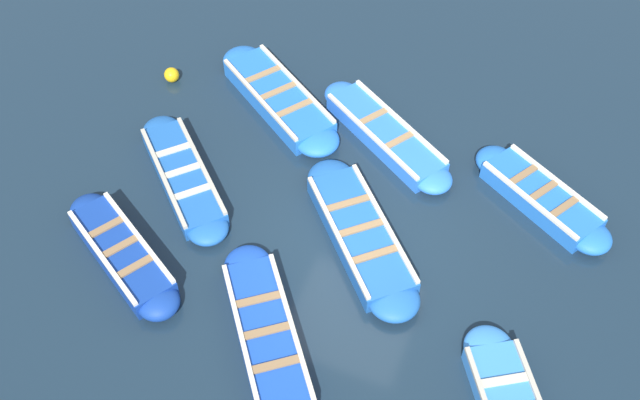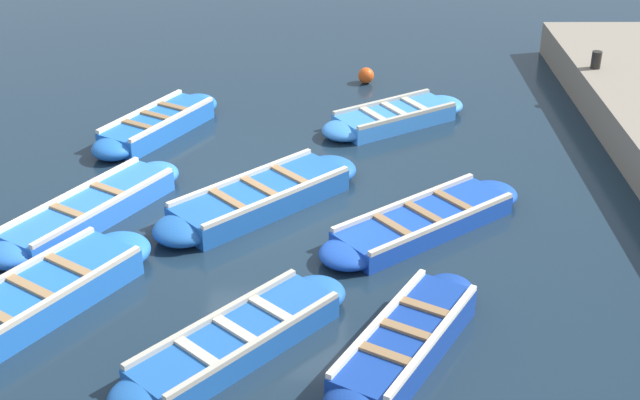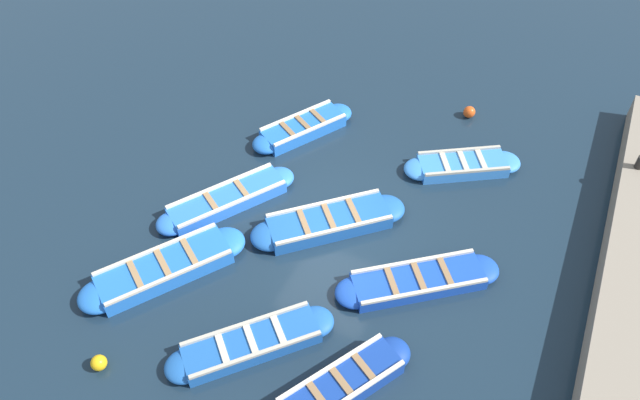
% 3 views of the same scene
% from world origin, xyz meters
% --- Properties ---
extents(ground_plane, '(120.00, 120.00, 0.00)m').
position_xyz_m(ground_plane, '(0.00, 0.00, 0.00)').
color(ground_plane, '#162838').
extents(boat_tucked, '(2.35, 3.15, 0.43)m').
position_xyz_m(boat_tucked, '(-2.28, 2.94, 0.19)').
color(boat_tucked, blue).
rests_on(boat_tucked, ground).
extents(boat_alongside, '(2.36, 3.26, 0.47)m').
position_xyz_m(boat_alongside, '(1.83, -3.85, 0.21)').
color(boat_alongside, navy).
rests_on(boat_alongside, ground).
extents(boat_drifting, '(3.11, 3.20, 0.39)m').
position_xyz_m(boat_drifting, '(-0.27, -3.73, 0.17)').
color(boat_drifting, '#1E59AD').
rests_on(boat_drifting, ground).
extents(boat_far_corner, '(3.06, 3.80, 0.46)m').
position_xyz_m(boat_far_corner, '(-3.01, -2.88, 0.20)').
color(boat_far_corner, blue).
rests_on(boat_far_corner, ground).
extents(boat_bow_out, '(3.60, 3.02, 0.37)m').
position_xyz_m(boat_bow_out, '(2.39, -0.75, 0.15)').
color(boat_bow_out, '#1947B7').
rests_on(boat_bow_out, ground).
extents(boat_stern_in, '(3.55, 3.32, 0.43)m').
position_xyz_m(boat_stern_in, '(-0.16, 0.00, 0.19)').
color(boat_stern_in, '#1E59AD').
rests_on(boat_stern_in, ground).
extents(boat_centre, '(2.74, 3.59, 0.41)m').
position_xyz_m(boat_centre, '(-2.82, -0.39, 0.18)').
color(boat_centre, blue).
rests_on(boat_centre, ground).
extents(buoy_orange_near, '(0.33, 0.33, 0.33)m').
position_xyz_m(buoy_orange_near, '(-2.88, -5.43, 0.17)').
color(buoy_orange_near, '#EAB214').
rests_on(buoy_orange_near, ground).
extents(buoy_yellow_far, '(0.27, 0.27, 0.27)m').
position_xyz_m(buoy_yellow_far, '(-1.56, 4.20, 0.14)').
color(buoy_yellow_far, silver).
rests_on(buoy_yellow_far, ground).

